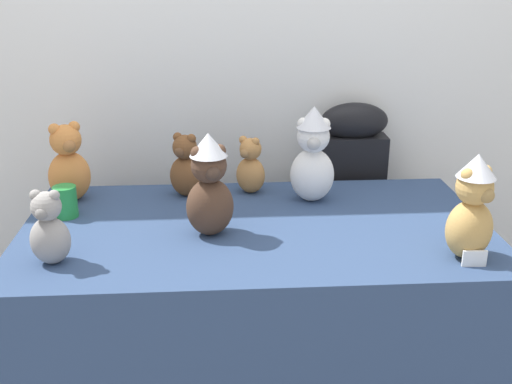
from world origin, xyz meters
name	(u,v)px	position (x,y,z in m)	size (l,w,h in m)	color
wall_back	(245,31)	(0.00, 0.92, 1.30)	(7.00, 0.08, 2.60)	white
display_table	(256,320)	(0.00, 0.25, 0.37)	(1.56, 0.84, 0.74)	navy
instrument_case	(349,217)	(0.44, 0.80, 0.52)	(0.28, 0.12, 1.02)	black
teddy_bear_honey	(472,208)	(0.61, -0.02, 0.89)	(0.18, 0.17, 0.32)	tan
teddy_bear_cocoa	(210,186)	(-0.15, 0.19, 0.90)	(0.18, 0.16, 0.34)	#4C3323
teddy_bear_ash	(49,230)	(-0.61, 0.02, 0.84)	(0.13, 0.11, 0.23)	gray
teddy_bear_caramel	(249,167)	(-0.01, 0.57, 0.84)	(0.15, 0.14, 0.22)	#B27A42
teddy_bear_chestnut	(186,167)	(-0.24, 0.55, 0.85)	(0.16, 0.15, 0.24)	brown
teddy_bear_snow	(313,156)	(0.22, 0.47, 0.91)	(0.18, 0.15, 0.35)	white
teddy_bear_ginger	(68,165)	(-0.66, 0.53, 0.87)	(0.19, 0.18, 0.30)	#D17F3D
party_cup_green	(65,202)	(-0.65, 0.37, 0.79)	(0.08, 0.08, 0.11)	#238C3D
name_card_front_left	(475,259)	(0.61, -0.08, 0.76)	(0.07, 0.01, 0.05)	white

